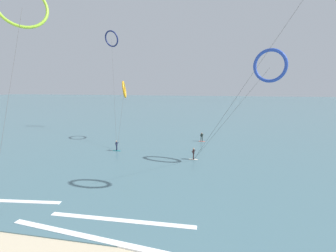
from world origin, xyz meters
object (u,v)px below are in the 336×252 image
kite_cobalt (270,66)px  kite_lime (22,6)px  kite_navy (112,39)px  kite_amber (124,90)px  surfer_coral (202,138)px  surfer_ivory (193,155)px  surfer_teal (117,146)px

kite_cobalt → kite_lime: kite_lime is taller
kite_navy → kite_amber: 15.79m
kite_amber → kite_lime: bearing=150.3°
surfer_coral → kite_lime: kite_lime is taller
kite_navy → kite_amber: size_ratio=1.98×
surfer_ivory → surfer_teal: bearing=68.6°
kite_lime → kite_amber: bearing=34.0°
kite_lime → kite_navy: bearing=51.7°
surfer_teal → kite_lime: bearing=113.0°
surfer_ivory → kite_amber: (-13.70, 9.45, 8.89)m
kite_amber → kite_cobalt: bearing=-130.1°
kite_amber → surfer_teal: bearing=173.2°
surfer_teal → kite_navy: (-7.43, 16.88, 19.81)m
kite_navy → kite_lime: kite_navy is taller
surfer_coral → surfer_teal: bearing=45.9°
surfer_teal → surfer_ivory: (12.51, -2.12, 0.00)m
surfer_coral → kite_navy: (-20.74, 8.20, 19.81)m
surfer_ivory → kite_amber: bearing=43.6°
kite_lime → kite_amber: kite_lime is taller
kite_navy → kite_amber: bearing=139.3°
surfer_teal → kite_amber: size_ratio=0.15×
kite_navy → kite_lime: bearing=110.2°
kite_lime → surfer_coral: bearing=3.2°
surfer_coral → surfer_ivory: (-0.80, -10.80, 0.00)m
surfer_teal → kite_amber: (-1.19, 7.33, 8.89)m
kite_lime → surfer_ivory: bearing=-17.4°
surfer_coral → kite_cobalt: kite_cobalt is taller
kite_lime → kite_amber: (4.33, 17.81, -9.24)m
surfer_coral → kite_cobalt: bearing=138.8°
surfer_coral → surfer_ivory: same height
surfer_teal → kite_amber: 11.59m
surfer_ivory → kite_cobalt: bearing=-106.5°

